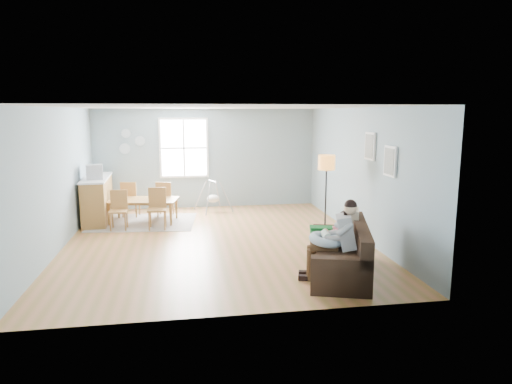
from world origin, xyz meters
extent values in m
cube|color=#AA7B3C|center=(0.00, 0.00, -0.04)|extent=(8.40, 9.40, 0.08)
cube|color=silver|center=(0.00, 0.00, 3.00)|extent=(8.40, 9.40, 0.60)
cube|color=#85A5AE|center=(0.00, 4.66, 1.35)|extent=(8.40, 0.08, 3.90)
cube|color=#85A5AE|center=(0.00, -4.66, 1.35)|extent=(8.40, 0.08, 3.90)
cube|color=#85A5AE|center=(4.16, 0.00, 1.35)|extent=(0.08, 9.40, 3.90)
cube|color=white|center=(-0.60, 3.47, 1.65)|extent=(1.32, 0.06, 1.62)
cube|color=white|center=(-0.60, 3.44, 1.65)|extent=(1.20, 0.02, 1.50)
cube|color=white|center=(-0.60, 3.43, 1.65)|extent=(1.20, 0.03, 0.04)
cube|color=white|center=(-0.60, 3.43, 1.65)|extent=(0.04, 0.03, 1.50)
cube|color=white|center=(2.97, -1.50, 1.75)|extent=(0.04, 0.44, 0.54)
cube|color=slate|center=(2.94, -1.50, 1.75)|extent=(0.01, 0.36, 0.46)
cube|color=white|center=(2.97, -0.60, 1.95)|extent=(0.04, 0.44, 0.54)
cube|color=slate|center=(2.94, -0.60, 1.95)|extent=(0.01, 0.36, 0.46)
cylinder|color=#A9BECB|center=(-2.10, 3.47, 2.05)|extent=(0.24, 0.02, 0.24)
cylinder|color=#A9BECB|center=(-1.75, 3.47, 1.85)|extent=(0.26, 0.02, 0.26)
cylinder|color=#A9BECB|center=(-2.15, 3.47, 1.65)|extent=(0.28, 0.02, 0.28)
cube|color=black|center=(1.82, -2.20, 0.20)|extent=(1.44, 2.21, 0.41)
cube|color=black|center=(2.15, -2.30, 0.62)|extent=(0.79, 2.01, 0.42)
cube|color=black|center=(1.55, -3.08, 0.49)|extent=(0.89, 0.44, 0.16)
cube|color=black|center=(2.10, -1.32, 0.49)|extent=(0.89, 0.44, 0.16)
cube|color=#16632B|center=(2.01, -1.54, 0.53)|extent=(1.09, 0.95, 0.04)
cube|color=#B6A68B|center=(2.24, -1.77, 0.74)|extent=(0.29, 0.48, 0.46)
cube|color=#9A9A9D|center=(1.82, -2.50, 0.78)|extent=(0.43, 0.48, 0.55)
sphere|color=#DBAE86|center=(1.87, -2.52, 1.15)|extent=(0.20, 0.20, 0.20)
sphere|color=black|center=(1.87, -2.52, 1.19)|extent=(0.19, 0.19, 0.19)
cylinder|color=#372314|center=(1.47, -2.50, 0.53)|extent=(0.45, 0.26, 0.15)
cylinder|color=#372314|center=(1.53, -2.31, 0.53)|extent=(0.45, 0.26, 0.15)
cylinder|color=#372314|center=(1.27, -2.45, 0.25)|extent=(0.12, 0.12, 0.51)
cylinder|color=#372314|center=(1.33, -2.25, 0.25)|extent=(0.12, 0.12, 0.51)
cube|color=black|center=(1.20, -2.43, 0.04)|extent=(0.24, 0.15, 0.08)
cube|color=black|center=(1.26, -2.23, 0.04)|extent=(0.24, 0.15, 0.08)
torus|color=#A6B9D0|center=(1.52, -2.41, 0.64)|extent=(0.71, 0.70, 0.22)
cylinder|color=silver|center=(1.52, -2.41, 0.71)|extent=(0.16, 0.29, 0.12)
sphere|color=#DBAE86|center=(1.56, -2.26, 0.73)|extent=(0.10, 0.10, 0.10)
cube|color=silver|center=(1.92, -2.04, 0.67)|extent=(0.29, 0.31, 0.34)
sphere|color=#DBAE86|center=(1.95, -2.05, 0.90)|extent=(0.16, 0.16, 0.16)
sphere|color=black|center=(1.95, -2.05, 0.93)|extent=(0.15, 0.15, 0.15)
cylinder|color=#D93575|center=(1.69, -2.01, 0.53)|extent=(0.29, 0.19, 0.08)
cylinder|color=#D93575|center=(1.74, -1.89, 0.53)|extent=(0.29, 0.19, 0.08)
cylinder|color=#D93575|center=(1.57, -1.95, 0.37)|extent=(0.07, 0.07, 0.28)
cylinder|color=#D93575|center=(1.63, -1.83, 0.37)|extent=(0.07, 0.07, 0.28)
cylinder|color=black|center=(2.32, 0.07, 0.02)|extent=(0.30, 0.30, 0.03)
cylinder|color=black|center=(2.32, 0.07, 0.76)|extent=(0.03, 0.03, 1.52)
cylinder|color=orange|center=(2.32, 0.07, 1.57)|extent=(0.35, 0.35, 0.30)
cube|color=silver|center=(1.53, -2.68, 0.22)|extent=(0.46, 0.42, 0.45)
cube|color=black|center=(1.36, -2.65, 0.22)|extent=(0.08, 0.31, 0.36)
cube|color=gray|center=(-1.60, 1.89, 0.01)|extent=(2.55, 2.04, 0.01)
imported|color=brown|center=(-1.60, 1.89, 0.28)|extent=(1.72, 1.14, 0.56)
cube|color=olive|center=(-2.09, 1.28, 0.42)|extent=(0.40, 0.40, 0.04)
cube|color=olive|center=(-2.09, 1.45, 0.66)|extent=(0.38, 0.04, 0.43)
cylinder|color=olive|center=(-2.26, 1.12, 0.21)|extent=(0.04, 0.04, 0.42)
cylinder|color=olive|center=(-1.94, 1.11, 0.21)|extent=(0.04, 0.04, 0.42)
cylinder|color=olive|center=(-2.25, 1.44, 0.21)|extent=(0.04, 0.04, 0.42)
cylinder|color=olive|center=(-1.93, 1.43, 0.21)|extent=(0.04, 0.04, 0.42)
cube|color=olive|center=(-1.24, 1.19, 0.45)|extent=(0.43, 0.43, 0.04)
cube|color=olive|center=(-1.24, 1.38, 0.70)|extent=(0.40, 0.05, 0.46)
cylinder|color=olive|center=(-1.41, 1.02, 0.22)|extent=(0.04, 0.04, 0.45)
cylinder|color=olive|center=(-1.08, 1.02, 0.22)|extent=(0.04, 0.04, 0.45)
cylinder|color=olive|center=(-1.41, 1.36, 0.22)|extent=(0.04, 0.04, 0.45)
cylinder|color=olive|center=(-1.07, 1.35, 0.22)|extent=(0.04, 0.04, 0.45)
cube|color=olive|center=(-1.96, 2.60, 0.44)|extent=(0.47, 0.47, 0.04)
cube|color=olive|center=(-1.99, 2.42, 0.68)|extent=(0.39, 0.10, 0.45)
cylinder|color=olive|center=(-1.77, 2.74, 0.22)|extent=(0.04, 0.04, 0.44)
cylinder|color=olive|center=(-2.09, 2.79, 0.22)|extent=(0.04, 0.04, 0.44)
cylinder|color=olive|center=(-1.82, 2.41, 0.22)|extent=(0.04, 0.04, 0.44)
cylinder|color=olive|center=(-2.15, 2.47, 0.22)|extent=(0.04, 0.04, 0.44)
cube|color=olive|center=(-1.11, 2.51, 0.43)|extent=(0.47, 0.47, 0.04)
cube|color=olive|center=(-1.14, 2.33, 0.68)|extent=(0.39, 0.10, 0.44)
cylinder|color=olive|center=(-0.92, 2.65, 0.22)|extent=(0.04, 0.04, 0.43)
cylinder|color=olive|center=(-1.24, 2.70, 0.22)|extent=(0.04, 0.04, 0.43)
cylinder|color=olive|center=(-0.97, 2.33, 0.22)|extent=(0.04, 0.04, 0.43)
cylinder|color=olive|center=(-1.29, 2.38, 0.22)|extent=(0.04, 0.04, 0.43)
cube|color=brown|center=(-2.70, 2.25, 0.52)|extent=(0.61, 1.90, 1.04)
cube|color=silver|center=(-2.70, 2.25, 1.05)|extent=(0.65, 1.94, 0.04)
cube|color=#ADADB2|center=(-2.66, 1.89, 1.24)|extent=(0.40, 0.39, 0.34)
cube|color=black|center=(-2.83, 1.87, 1.24)|extent=(0.06, 0.28, 0.24)
cylinder|color=#ADADB2|center=(0.12, 2.82, 0.82)|extent=(0.20, 0.45, 0.04)
ellipsoid|color=silver|center=(0.12, 2.82, 0.35)|extent=(0.33, 0.33, 0.20)
cylinder|color=#ADADB2|center=(0.12, 2.82, 0.58)|extent=(0.01, 0.01, 0.37)
cylinder|color=#ADADB2|center=(-0.03, 2.49, 0.42)|extent=(0.19, 0.38, 0.82)
cylinder|color=#ADADB2|center=(0.46, 2.67, 0.42)|extent=(0.37, 0.20, 0.82)
cylinder|color=#ADADB2|center=(-0.21, 2.97, 0.42)|extent=(0.37, 0.20, 0.82)
cylinder|color=#ADADB2|center=(0.28, 3.16, 0.42)|extent=(0.19, 0.38, 0.82)
camera|label=1|loc=(-0.66, -9.02, 2.61)|focal=32.00mm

